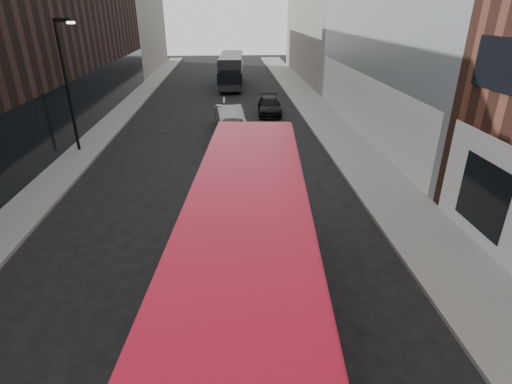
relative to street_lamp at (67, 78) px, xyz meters
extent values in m
cube|color=slate|center=(15.72, 7.00, -4.11)|extent=(3.00, 80.00, 0.15)
cube|color=slate|center=(0.22, 7.00, -4.11)|extent=(2.00, 80.00, 0.15)
cube|color=silver|center=(17.37, 3.00, -2.28)|extent=(0.35, 21.00, 3.80)
cube|color=black|center=(-3.28, 12.00, 2.82)|extent=(5.00, 24.00, 14.00)
cube|color=slate|center=(-3.28, 34.00, 2.32)|extent=(5.00, 20.00, 13.00)
cylinder|color=black|center=(-0.08, 0.00, -0.53)|extent=(0.16, 0.16, 7.00)
cube|color=black|center=(0.32, 0.00, 2.87)|extent=(0.90, 0.15, 0.18)
cube|color=#FFF2CC|center=(0.72, 0.00, 2.75)|extent=(0.35, 0.22, 0.12)
cube|color=#B00A22|center=(9.02, -15.26, -1.88)|extent=(3.34, 10.70, 3.83)
cube|color=black|center=(9.02, -15.26, -2.51)|extent=(3.47, 10.76, 1.05)
cube|color=black|center=(9.02, -15.26, -0.88)|extent=(3.47, 10.76, 1.05)
cube|color=black|center=(9.50, -9.99, -2.36)|extent=(2.03, 0.27, 1.34)
cube|color=#B00A22|center=(9.02, -15.26, 0.06)|extent=(3.21, 10.27, 0.12)
cylinder|color=black|center=(8.29, -11.81, -3.70)|extent=(0.37, 0.98, 0.96)
cylinder|color=black|center=(10.37, -12.00, -3.70)|extent=(0.37, 0.98, 0.96)
cube|color=black|center=(9.02, 20.70, -2.42)|extent=(2.72, 10.02, 2.80)
cube|color=black|center=(9.02, 20.70, -2.60)|extent=(2.84, 10.08, 0.99)
cube|color=black|center=(8.78, 15.71, -2.47)|extent=(1.92, 0.17, 1.26)
cube|color=black|center=(9.26, 25.69, -2.47)|extent=(1.92, 0.17, 1.26)
cube|color=black|center=(9.02, 20.70, -0.99)|extent=(2.61, 9.62, 0.12)
cylinder|color=black|center=(8.19, 23.92, -3.73)|extent=(0.31, 0.91, 0.90)
cylinder|color=black|center=(10.15, 23.83, -3.73)|extent=(0.31, 0.91, 0.90)
cylinder|color=black|center=(7.89, 17.58, -3.73)|extent=(0.31, 0.91, 0.90)
cylinder|color=black|center=(9.85, 17.48, -3.73)|extent=(0.31, 0.91, 0.90)
imported|color=black|center=(8.75, 0.83, -3.43)|extent=(2.32, 4.61, 1.51)
imported|color=gray|center=(8.72, 4.02, -3.39)|extent=(2.27, 4.98, 1.58)
imported|color=black|center=(11.83, 8.33, -3.55)|extent=(2.00, 4.44, 1.26)
camera|label=1|loc=(8.68, -22.70, 3.41)|focal=28.00mm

